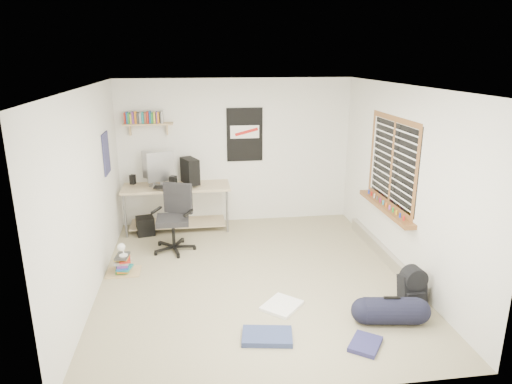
{
  "coord_description": "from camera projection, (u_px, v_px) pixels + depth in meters",
  "views": [
    {
      "loc": [
        -0.74,
        -5.49,
        2.86
      ],
      "look_at": [
        0.08,
        0.33,
        1.09
      ],
      "focal_mm": 32.0,
      "sensor_mm": 36.0,
      "label": 1
    }
  ],
  "objects": [
    {
      "name": "floor",
      "position": [
        254.0,
        277.0,
        6.13
      ],
      "size": [
        4.0,
        4.5,
        0.01
      ],
      "primitive_type": "cube",
      "color": "gray",
      "rests_on": "ground"
    },
    {
      "name": "ceiling",
      "position": [
        253.0,
        86.0,
        5.41
      ],
      "size": [
        4.0,
        4.5,
        0.01
      ],
      "primitive_type": "cube",
      "color": "white",
      "rests_on": "ground"
    },
    {
      "name": "back_wall",
      "position": [
        236.0,
        152.0,
        7.91
      ],
      "size": [
        4.0,
        0.01,
        2.5
      ],
      "primitive_type": "cube",
      "color": "silver",
      "rests_on": "ground"
    },
    {
      "name": "left_wall",
      "position": [
        89.0,
        194.0,
        5.5
      ],
      "size": [
        0.01,
        4.5,
        2.5
      ],
      "primitive_type": "cube",
      "color": "silver",
      "rests_on": "ground"
    },
    {
      "name": "right_wall",
      "position": [
        403.0,
        182.0,
        6.04
      ],
      "size": [
        0.01,
        4.5,
        2.5
      ],
      "primitive_type": "cube",
      "color": "silver",
      "rests_on": "ground"
    },
    {
      "name": "desk",
      "position": [
        177.0,
        207.0,
        7.78
      ],
      "size": [
        1.78,
        0.8,
        0.81
      ],
      "primitive_type": "cube",
      "rotation": [
        0.0,
        0.0,
        -0.02
      ],
      "color": "tan",
      "rests_on": "floor"
    },
    {
      "name": "monitor_left",
      "position": [
        153.0,
        170.0,
        7.52
      ],
      "size": [
        0.4,
        0.32,
        0.46
      ],
      "primitive_type": "cube",
      "rotation": [
        0.0,
        0.0,
        -0.61
      ],
      "color": "#A5A4A9",
      "rests_on": "desk"
    },
    {
      "name": "monitor_right",
      "position": [
        161.0,
        172.0,
        7.38
      ],
      "size": [
        0.45,
        0.27,
        0.48
      ],
      "primitive_type": "cube",
      "rotation": [
        0.0,
        0.0,
        0.4
      ],
      "color": "#ACACB2",
      "rests_on": "desk"
    },
    {
      "name": "pc_tower",
      "position": [
        190.0,
        171.0,
        7.55
      ],
      "size": [
        0.33,
        0.45,
        0.42
      ],
      "primitive_type": "cube",
      "rotation": [
        0.0,
        0.0,
        0.38
      ],
      "color": "black",
      "rests_on": "desk"
    },
    {
      "name": "keyboard",
      "position": [
        166.0,
        187.0,
        7.35
      ],
      "size": [
        0.41,
        0.19,
        0.02
      ],
      "primitive_type": "cube",
      "rotation": [
        0.0,
        0.0,
        -0.15
      ],
      "color": "black",
      "rests_on": "desk"
    },
    {
      "name": "speaker_left",
      "position": [
        133.0,
        180.0,
        7.54
      ],
      "size": [
        0.1,
        0.1,
        0.16
      ],
      "primitive_type": "cube",
      "rotation": [
        0.0,
        0.0,
        -0.41
      ],
      "color": "black",
      "rests_on": "desk"
    },
    {
      "name": "speaker_right",
      "position": [
        173.0,
        182.0,
        7.31
      ],
      "size": [
        0.13,
        0.13,
        0.2
      ],
      "primitive_type": "cube",
      "rotation": [
        0.0,
        0.0,
        -0.38
      ],
      "color": "black",
      "rests_on": "desk"
    },
    {
      "name": "office_chair",
      "position": [
        173.0,
        220.0,
        6.84
      ],
      "size": [
        0.87,
        0.87,
        1.02
      ],
      "primitive_type": "cube",
      "rotation": [
        0.0,
        0.0,
        -0.41
      ],
      "color": "black",
      "rests_on": "floor"
    },
    {
      "name": "wall_shelf",
      "position": [
        148.0,
        124.0,
        7.45
      ],
      "size": [
        0.8,
        0.22,
        0.24
      ],
      "primitive_type": "cube",
      "color": "tan",
      "rests_on": "back_wall"
    },
    {
      "name": "poster_back_wall",
      "position": [
        245.0,
        135.0,
        7.82
      ],
      "size": [
        0.62,
        0.03,
        0.92
      ],
      "primitive_type": "cube",
      "color": "black",
      "rests_on": "back_wall"
    },
    {
      "name": "poster_left_wall",
      "position": [
        106.0,
        153.0,
        6.57
      ],
      "size": [
        0.02,
        0.42,
        0.6
      ],
      "primitive_type": "cube",
      "color": "navy",
      "rests_on": "left_wall"
    },
    {
      "name": "window",
      "position": [
        391.0,
        162.0,
        6.26
      ],
      "size": [
        0.1,
        1.5,
        1.26
      ],
      "primitive_type": "cube",
      "color": "brown",
      "rests_on": "right_wall"
    },
    {
      "name": "baseboard_heater",
      "position": [
        383.0,
        253.0,
        6.65
      ],
      "size": [
        0.08,
        2.5,
        0.18
      ],
      "primitive_type": "cube",
      "color": "#B7B2A8",
      "rests_on": "floor"
    },
    {
      "name": "backpack",
      "position": [
        412.0,
        291.0,
        5.36
      ],
      "size": [
        0.32,
        0.26,
        0.39
      ],
      "primitive_type": "cube",
      "rotation": [
        0.0,
        0.0,
        0.09
      ],
      "color": "black",
      "rests_on": "floor"
    },
    {
      "name": "duffel_bag",
      "position": [
        391.0,
        312.0,
        5.04
      ],
      "size": [
        0.34,
        0.34,
        0.59
      ],
      "primitive_type": "cylinder",
      "rotation": [
        0.0,
        0.0,
        -0.15
      ],
      "color": "black",
      "rests_on": "floor"
    },
    {
      "name": "tshirt",
      "position": [
        282.0,
        306.0,
        5.39
      ],
      "size": [
        0.57,
        0.57,
        0.04
      ],
      "primitive_type": "cube",
      "rotation": [
        0.0,
        0.0,
        0.84
      ],
      "color": "white",
      "rests_on": "floor"
    },
    {
      "name": "jeans_a",
      "position": [
        267.0,
        336.0,
        4.78
      ],
      "size": [
        0.57,
        0.42,
        0.06
      ],
      "primitive_type": "cube",
      "rotation": [
        0.0,
        0.0,
        -0.17
      ],
      "color": "navy",
      "rests_on": "floor"
    },
    {
      "name": "jeans_b",
      "position": [
        365.0,
        344.0,
        4.66
      ],
      "size": [
        0.44,
        0.46,
        0.05
      ],
      "primitive_type": "cube",
      "rotation": [
        0.0,
        0.0,
        0.94
      ],
      "color": "navy",
      "rests_on": "floor"
    },
    {
      "name": "book_stack",
      "position": [
        123.0,
        262.0,
        6.21
      ],
      "size": [
        0.49,
        0.43,
        0.3
      ],
      "primitive_type": "cube",
      "rotation": [
        0.0,
        0.0,
        -0.2
      ],
      "color": "brown",
      "rests_on": "floor"
    },
    {
      "name": "desk_lamp",
      "position": [
        123.0,
        247.0,
        6.13
      ],
      "size": [
        0.16,
        0.21,
        0.19
      ],
      "primitive_type": "cube",
      "rotation": [
        0.0,
        0.0,
        -0.26
      ],
      "color": "white",
      "rests_on": "book_stack"
    },
    {
      "name": "subwoofer",
      "position": [
        145.0,
        226.0,
        7.55
      ],
      "size": [
        0.33,
        0.33,
        0.31
      ],
      "primitive_type": "cube",
      "rotation": [
        0.0,
        0.0,
        0.22
      ],
      "color": "black",
      "rests_on": "floor"
    }
  ]
}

